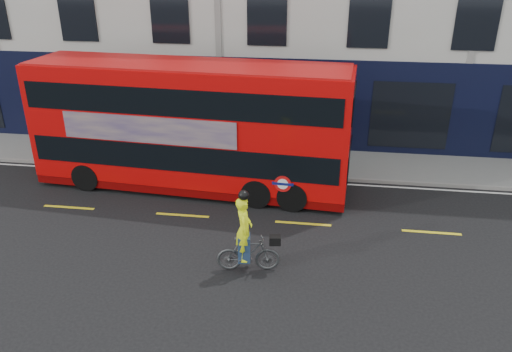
# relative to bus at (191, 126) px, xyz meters

# --- Properties ---
(ground) EXTENTS (120.00, 120.00, 0.00)m
(ground) POSITION_rel_bus_xyz_m (0.18, -3.80, -2.34)
(ground) COLOR black
(ground) RESTS_ON ground
(pavement) EXTENTS (60.00, 3.00, 0.12)m
(pavement) POSITION_rel_bus_xyz_m (0.18, 2.70, -2.28)
(pavement) COLOR slate
(pavement) RESTS_ON ground
(kerb) EXTENTS (60.00, 0.12, 0.13)m
(kerb) POSITION_rel_bus_xyz_m (0.18, 1.20, -2.27)
(kerb) COLOR gray
(kerb) RESTS_ON ground
(road_edge_line) EXTENTS (58.00, 0.10, 0.01)m
(road_edge_line) POSITION_rel_bus_xyz_m (0.18, 0.90, -2.34)
(road_edge_line) COLOR silver
(road_edge_line) RESTS_ON ground
(lane_dashes) EXTENTS (58.00, 0.12, 0.01)m
(lane_dashes) POSITION_rel_bus_xyz_m (0.18, -2.30, -2.34)
(lane_dashes) COLOR yellow
(lane_dashes) RESTS_ON ground
(bus) EXTENTS (11.47, 3.39, 4.56)m
(bus) POSITION_rel_bus_xyz_m (0.00, 0.00, 0.00)
(bus) COLOR red
(bus) RESTS_ON ground
(cyclist) EXTENTS (1.76, 0.73, 2.43)m
(cyclist) POSITION_rel_bus_xyz_m (2.78, -5.06, -1.51)
(cyclist) COLOR #414446
(cyclist) RESTS_ON ground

